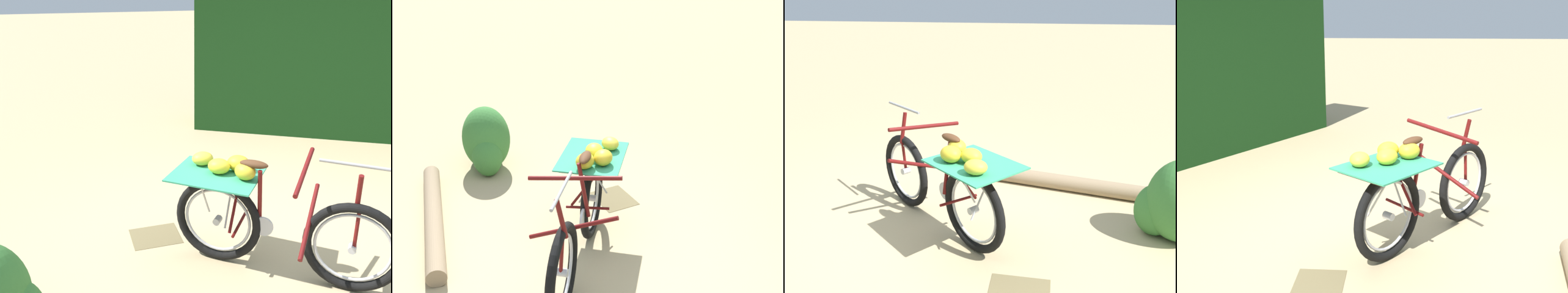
# 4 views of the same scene
# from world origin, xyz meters

# --- Properties ---
(ground_plane) EXTENTS (60.00, 60.00, 0.00)m
(ground_plane) POSITION_xyz_m (0.00, 0.00, 0.00)
(ground_plane) COLOR tan
(foliage_hedge) EXTENTS (4.07, 2.89, 2.11)m
(foliage_hedge) POSITION_xyz_m (2.32, 2.68, 1.06)
(foliage_hedge) COLOR #143814
(foliage_hedge) RESTS_ON ground_plane
(bicycle) EXTENTS (1.57, 1.36, 1.03)m
(bicycle) POSITION_xyz_m (-0.19, -0.22, 0.47)
(bicycle) COLOR black
(bicycle) RESTS_ON ground_plane
(leaf_litter_patch) EXTENTS (0.44, 0.36, 0.01)m
(leaf_litter_patch) POSITION_xyz_m (-0.94, 0.52, 0.00)
(leaf_litter_patch) COLOR olive
(leaf_litter_patch) RESTS_ON ground_plane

